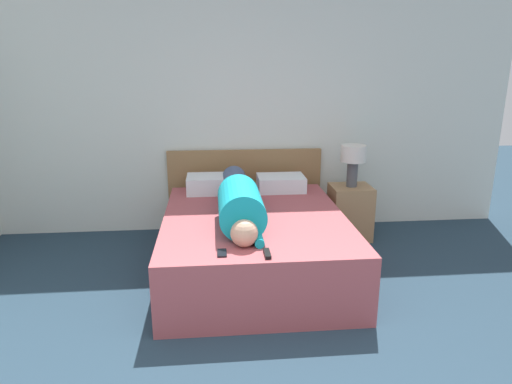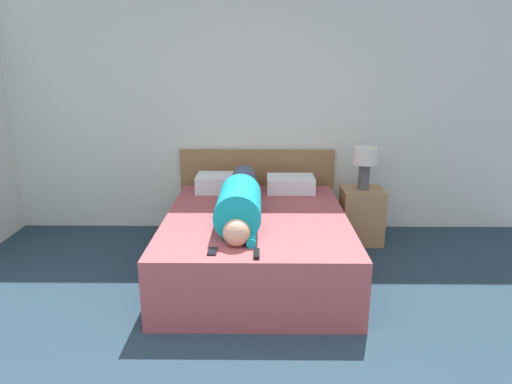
{
  "view_description": "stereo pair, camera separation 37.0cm",
  "coord_description": "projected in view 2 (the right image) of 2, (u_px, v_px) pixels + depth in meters",
  "views": [
    {
      "loc": [
        -0.17,
        -1.46,
        1.8
      ],
      "look_at": [
        0.17,
        2.08,
        0.78
      ],
      "focal_mm": 32.0,
      "sensor_mm": 36.0,
      "label": 1
    },
    {
      "loc": [
        0.2,
        -1.48,
        1.8
      ],
      "look_at": [
        0.17,
        2.08,
        0.78
      ],
      "focal_mm": 32.0,
      "sensor_mm": 36.0,
      "label": 2
    }
  ],
  "objects": [
    {
      "name": "bed",
      "position": [
        256.0,
        244.0,
        3.99
      ],
      "size": [
        1.55,
        1.94,
        0.53
      ],
      "color": "#A84C51",
      "rests_on": "ground_plane"
    },
    {
      "name": "wall_back",
      "position": [
        241.0,
        111.0,
        4.85
      ],
      "size": [
        6.15,
        0.06,
        2.6
      ],
      "color": "silver",
      "rests_on": "ground_plane"
    },
    {
      "name": "table_lamp",
      "position": [
        365.0,
        160.0,
        4.52
      ],
      "size": [
        0.26,
        0.26,
        0.43
      ],
      "color": "#4C4C51",
      "rests_on": "nightstand"
    },
    {
      "name": "headboard",
      "position": [
        257.0,
        190.0,
        5.02
      ],
      "size": [
        1.67,
        0.04,
        0.89
      ],
      "color": "olive",
      "rests_on": "ground_plane"
    },
    {
      "name": "nightstand",
      "position": [
        361.0,
        215.0,
        4.68
      ],
      "size": [
        0.41,
        0.37,
        0.56
      ],
      "color": "#A37A51",
      "rests_on": "ground_plane"
    },
    {
      "name": "pillow_near_headboard",
      "position": [
        222.0,
        183.0,
        4.63
      ],
      "size": [
        0.5,
        0.34,
        0.17
      ],
      "color": "white",
      "rests_on": "bed"
    },
    {
      "name": "cell_phone",
      "position": [
        212.0,
        251.0,
        3.16
      ],
      "size": [
        0.06,
        0.13,
        0.01
      ],
      "color": "black",
      "rests_on": "bed"
    },
    {
      "name": "pillow_second",
      "position": [
        290.0,
        184.0,
        4.63
      ],
      "size": [
        0.48,
        0.34,
        0.15
      ],
      "color": "white",
      "rests_on": "bed"
    },
    {
      "name": "person_lying",
      "position": [
        240.0,
        200.0,
        3.83
      ],
      "size": [
        0.35,
        1.64,
        0.35
      ],
      "color": "tan",
      "rests_on": "bed"
    },
    {
      "name": "tv_remote",
      "position": [
        257.0,
        254.0,
        3.1
      ],
      "size": [
        0.04,
        0.15,
        0.02
      ],
      "color": "black",
      "rests_on": "bed"
    }
  ]
}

